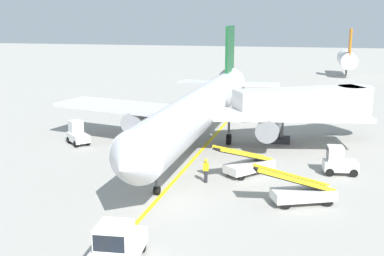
{
  "coord_description": "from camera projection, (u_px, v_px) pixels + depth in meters",
  "views": [
    {
      "loc": [
        7.7,
        -27.53,
        11.34
      ],
      "look_at": [
        -0.39,
        9.61,
        2.5
      ],
      "focal_mm": 45.96,
      "sensor_mm": 36.0,
      "label": 1
    }
  ],
  "objects": [
    {
      "name": "baggage_tug_by_cargo_door",
      "position": [
        338.0,
        162.0,
        35.44
      ],
      "size": [
        2.53,
        1.57,
        2.1
      ],
      "color": "silver",
      "rests_on": "ground"
    },
    {
      "name": "jet_bridge",
      "position": [
        313.0,
        102.0,
        44.49
      ],
      "size": [
        12.54,
        8.25,
        4.85
      ],
      "color": "beige",
      "rests_on": "ground"
    },
    {
      "name": "taxi_line_yellow",
      "position": [
        178.0,
        176.0,
        35.2
      ],
      "size": [
        3.54,
        79.95,
        0.01
      ],
      "primitive_type": "cube",
      "rotation": [
        0.0,
        0.0,
        -0.04
      ],
      "color": "yellow",
      "rests_on": "ground"
    },
    {
      "name": "airliner",
      "position": [
        201.0,
        108.0,
        42.18
      ],
      "size": [
        28.59,
        35.3,
        10.1
      ],
      "color": "silver",
      "rests_on": "ground"
    },
    {
      "name": "distant_aircraft_far_left",
      "position": [
        347.0,
        59.0,
        91.44
      ],
      "size": [
        3.0,
        10.1,
        8.8
      ],
      "color": "silver",
      "rests_on": "ground"
    },
    {
      "name": "ground_plane",
      "position": [
        165.0,
        202.0,
        30.36
      ],
      "size": [
        300.0,
        300.0,
        0.0
      ],
      "primitive_type": "plane",
      "color": "#9E9B93"
    },
    {
      "name": "safety_cone_nose_left",
      "position": [
        140.0,
        148.0,
        41.72
      ],
      "size": [
        0.36,
        0.36,
        0.44
      ],
      "primitive_type": "cone",
      "color": "orange",
      "rests_on": "ground"
    },
    {
      "name": "belt_loader_aft_hold",
      "position": [
        301.0,
        192.0,
        29.9
      ],
      "size": [
        5.11,
        3.02,
        2.59
      ],
      "color": "silver",
      "rests_on": "ground"
    },
    {
      "name": "pushback_tug",
      "position": [
        117.0,
        245.0,
        22.52
      ],
      "size": [
        2.13,
        3.71,
        2.2
      ],
      "color": "silver",
      "rests_on": "ground"
    },
    {
      "name": "baggage_tug_near_wing",
      "position": [
        77.0,
        134.0,
        43.7
      ],
      "size": [
        2.63,
        2.6,
        2.1
      ],
      "color": "silver",
      "rests_on": "ground"
    },
    {
      "name": "belt_loader_forward_hold",
      "position": [
        248.0,
        164.0,
        35.39
      ],
      "size": [
        4.26,
        4.56,
        2.59
      ],
      "color": "silver",
      "rests_on": "ground"
    },
    {
      "name": "safety_cone_nose_right",
      "position": [
        248.0,
        153.0,
        40.21
      ],
      "size": [
        0.36,
        0.36,
        0.44
      ],
      "primitive_type": "cone",
      "color": "orange",
      "rests_on": "ground"
    },
    {
      "name": "ground_crew_marshaller",
      "position": [
        206.0,
        170.0,
        33.69
      ],
      "size": [
        0.36,
        0.24,
        1.7
      ],
      "color": "#26262D",
      "rests_on": "ground"
    }
  ]
}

